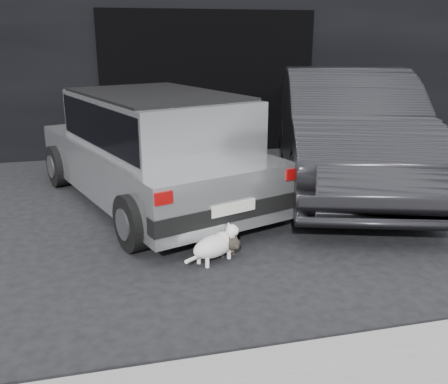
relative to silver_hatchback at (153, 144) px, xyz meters
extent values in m
plane|color=black|center=(0.37, -1.18, -0.80)|extent=(80.00, 80.00, 0.00)
cube|color=black|center=(1.37, 4.82, 1.70)|extent=(34.00, 4.00, 5.00)
cube|color=black|center=(1.37, 2.81, 0.50)|extent=(4.00, 0.10, 2.60)
cube|color=gray|center=(1.37, -3.78, -0.74)|extent=(18.00, 0.25, 0.12)
cube|color=#A9ABAE|center=(-0.03, 0.10, -0.31)|extent=(2.95, 4.31, 0.63)
cube|color=#A9ABAE|center=(0.03, -0.10, 0.32)|extent=(2.32, 3.00, 0.63)
cube|color=black|center=(0.03, -0.10, 0.32)|extent=(2.30, 2.91, 0.51)
cube|color=black|center=(0.59, -1.71, -0.40)|extent=(1.74, 0.73, 0.18)
cube|color=black|center=(-0.65, 1.90, -0.40)|extent=(1.74, 0.73, 0.18)
cube|color=silver|center=(0.61, -1.79, -0.34)|extent=(0.50, 0.19, 0.12)
cube|color=#8C0707|center=(-0.13, -2.04, -0.09)|extent=(0.18, 0.09, 0.12)
cube|color=#8C0707|center=(1.35, -1.53, -0.09)|extent=(0.18, 0.09, 0.12)
cube|color=black|center=(0.03, -0.10, 0.65)|extent=(2.24, 2.75, 0.03)
cylinder|color=black|center=(-0.39, -1.53, -0.50)|extent=(0.41, 0.65, 0.61)
cylinder|color=slate|center=(-0.50, -1.57, -0.50)|extent=(0.13, 0.32, 0.33)
cylinder|color=black|center=(1.24, -0.97, -0.50)|extent=(0.41, 0.65, 0.61)
cylinder|color=slate|center=(1.36, -0.93, -0.50)|extent=(0.13, 0.32, 0.33)
cylinder|color=black|center=(-1.29, 1.11, -0.50)|extent=(0.41, 0.65, 0.61)
cylinder|color=slate|center=(-1.41, 1.07, -0.50)|extent=(0.13, 0.32, 0.33)
cylinder|color=black|center=(0.34, 1.67, -0.50)|extent=(0.41, 0.65, 0.61)
cylinder|color=slate|center=(0.45, 1.71, -0.50)|extent=(0.13, 0.32, 0.33)
imported|color=black|center=(2.86, 0.19, 0.04)|extent=(3.27, 5.42, 1.69)
ellipsoid|color=beige|center=(0.48, -1.76, -0.69)|extent=(0.38, 0.55, 0.19)
ellipsoid|color=beige|center=(0.52, -1.88, -0.67)|extent=(0.27, 0.27, 0.18)
ellipsoid|color=black|center=(0.55, -2.01, -0.64)|extent=(0.17, 0.16, 0.13)
sphere|color=black|center=(0.57, -2.06, -0.64)|extent=(0.06, 0.06, 0.06)
cone|color=black|center=(0.58, -1.99, -0.58)|extent=(0.06, 0.07, 0.07)
cone|color=black|center=(0.51, -2.01, -0.58)|extent=(0.06, 0.07, 0.07)
cylinder|color=black|center=(0.58, -1.89, -0.77)|extent=(0.04, 0.04, 0.06)
cylinder|color=black|center=(0.46, -1.92, -0.77)|extent=(0.04, 0.04, 0.06)
cylinder|color=black|center=(0.50, -1.60, -0.77)|extent=(0.04, 0.04, 0.06)
cylinder|color=black|center=(0.38, -1.64, -0.77)|extent=(0.04, 0.04, 0.06)
cylinder|color=black|center=(0.41, -1.50, -0.73)|extent=(0.19, 0.25, 0.08)
ellipsoid|color=silver|center=(0.36, -1.99, -0.64)|extent=(0.55, 0.46, 0.21)
ellipsoid|color=silver|center=(0.47, -1.93, -0.62)|extent=(0.29, 0.29, 0.18)
ellipsoid|color=white|center=(0.58, -1.87, -0.55)|extent=(0.18, 0.18, 0.13)
sphere|color=white|center=(0.63, -1.84, -0.56)|extent=(0.06, 0.06, 0.06)
cone|color=white|center=(0.55, -1.84, -0.49)|extent=(0.07, 0.07, 0.07)
cone|color=white|center=(0.58, -1.90, -0.49)|extent=(0.07, 0.07, 0.07)
cylinder|color=white|center=(0.46, -1.87, -0.74)|extent=(0.04, 0.04, 0.12)
cylinder|color=white|center=(0.52, -1.97, -0.74)|extent=(0.04, 0.04, 0.12)
cylinder|color=white|center=(0.20, -2.01, -0.74)|extent=(0.04, 0.04, 0.12)
cylinder|color=white|center=(0.26, -2.12, -0.74)|extent=(0.04, 0.04, 0.12)
cylinder|color=white|center=(0.13, -2.13, -0.69)|extent=(0.20, 0.23, 0.08)
ellipsoid|color=gray|center=(0.29, -2.06, -0.62)|extent=(0.22, 0.21, 0.09)
camera|label=1|loc=(-0.63, -6.43, 1.34)|focal=40.00mm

